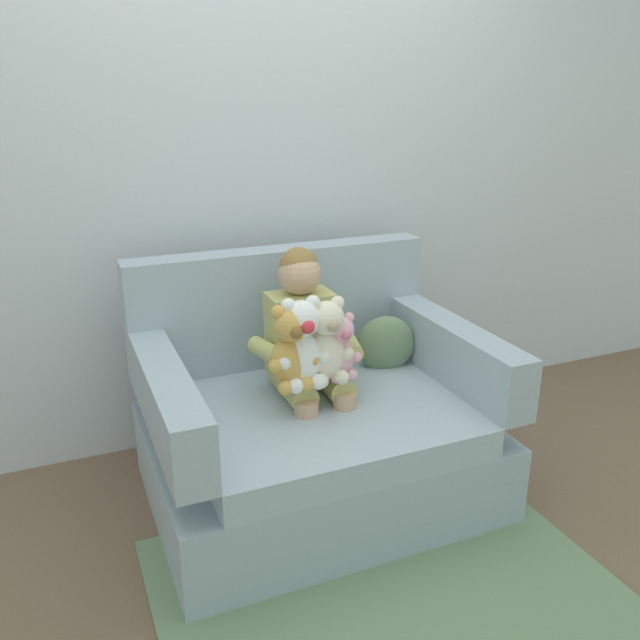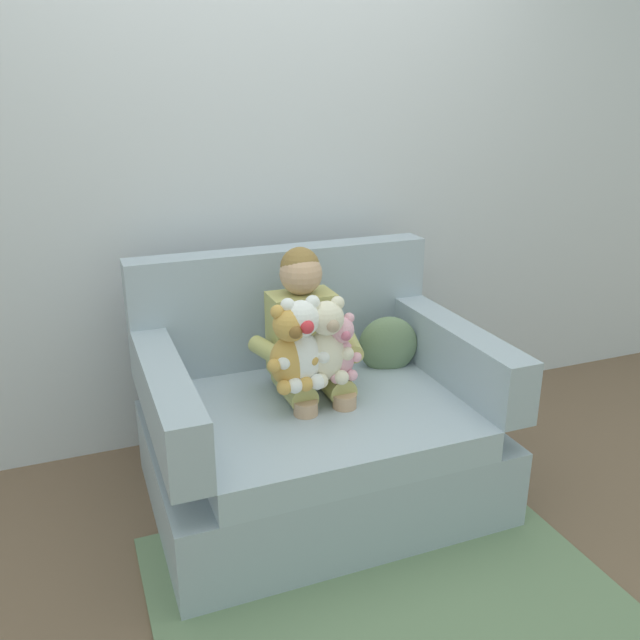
% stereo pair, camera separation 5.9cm
% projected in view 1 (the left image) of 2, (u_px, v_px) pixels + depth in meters
% --- Properties ---
extents(ground_plane, '(8.00, 8.00, 0.00)m').
position_uv_depth(ground_plane, '(318.00, 494.00, 2.77)').
color(ground_plane, brown).
extents(back_wall, '(6.00, 0.10, 2.60)m').
position_uv_depth(back_wall, '(254.00, 161.00, 2.97)').
color(back_wall, silver).
rests_on(back_wall, ground).
extents(floor_rug, '(1.51, 1.49, 0.01)m').
position_uv_depth(floor_rug, '(412.00, 624.00, 2.09)').
color(floor_rug, slate).
rests_on(floor_rug, ground).
extents(armchair, '(1.33, 1.00, 0.96)m').
position_uv_depth(armchair, '(314.00, 425.00, 2.70)').
color(armchair, '#9EADBC').
rests_on(armchair, ground).
extents(seated_child, '(0.45, 0.39, 0.82)m').
position_uv_depth(seated_child, '(306.00, 342.00, 2.62)').
color(seated_child, tan).
rests_on(seated_child, armchair).
extents(plush_pink, '(0.15, 0.13, 0.26)m').
position_uv_depth(plush_pink, '(340.00, 348.00, 2.50)').
color(plush_pink, '#EAA8BC').
rests_on(plush_pink, armchair).
extents(plush_white, '(0.21, 0.17, 0.35)m').
position_uv_depth(plush_white, '(301.00, 345.00, 2.42)').
color(plush_white, white).
rests_on(plush_white, armchair).
extents(plush_cream, '(0.20, 0.16, 0.33)m').
position_uv_depth(plush_cream, '(326.00, 343.00, 2.47)').
color(plush_cream, silver).
rests_on(plush_cream, armchair).
extents(plush_honey, '(0.20, 0.16, 0.33)m').
position_uv_depth(plush_honey, '(291.00, 350.00, 2.41)').
color(plush_honey, gold).
rests_on(plush_honey, armchair).
extents(throw_pillow, '(0.28, 0.19, 0.26)m').
position_uv_depth(throw_pillow, '(386.00, 344.00, 2.90)').
color(throw_pillow, slate).
rests_on(throw_pillow, armchair).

